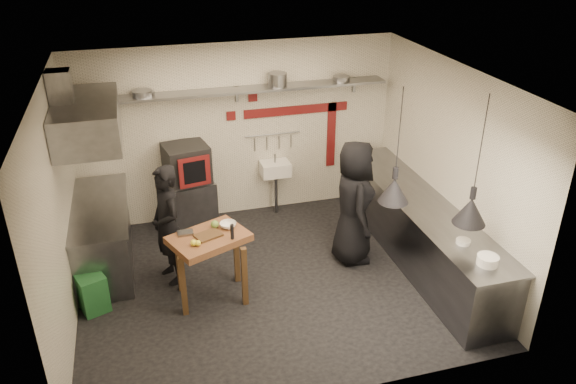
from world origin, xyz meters
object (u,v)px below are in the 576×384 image
object	(u,v)px
combi_oven	(187,163)
prep_table	(211,267)
chef_left	(167,225)
chef_right	(354,203)
oven_stand	(191,204)
green_bin	(93,293)

from	to	relation	value
combi_oven	prep_table	distance (m)	2.01
combi_oven	chef_left	world-z (taller)	chef_left
prep_table	chef_left	size ratio (longest dim) A/B	0.55
combi_oven	chef_right	bearing A→B (deg)	-46.36
chef_left	prep_table	bearing A→B (deg)	21.75
oven_stand	green_bin	world-z (taller)	oven_stand
oven_stand	green_bin	size ratio (longest dim) A/B	1.60
green_bin	combi_oven	bearing A→B (deg)	51.40
oven_stand	prep_table	size ratio (longest dim) A/B	0.87
combi_oven	chef_right	distance (m)	2.61
combi_oven	chef_right	size ratio (longest dim) A/B	0.35
combi_oven	green_bin	distance (m)	2.43
combi_oven	prep_table	size ratio (longest dim) A/B	0.68
combi_oven	green_bin	bearing A→B (deg)	-138.89
combi_oven	green_bin	size ratio (longest dim) A/B	1.25
chef_left	chef_right	distance (m)	2.54
oven_stand	prep_table	bearing A→B (deg)	-99.52
prep_table	chef_left	world-z (taller)	chef_left
oven_stand	chef_right	xyz separation A→B (m)	(2.09, -1.52, 0.50)
chef_right	green_bin	bearing A→B (deg)	101.88
oven_stand	chef_right	size ratio (longest dim) A/B	0.45
prep_table	chef_right	distance (m)	2.15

